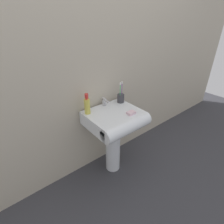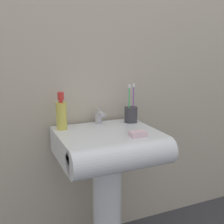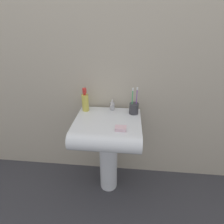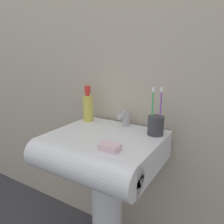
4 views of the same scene
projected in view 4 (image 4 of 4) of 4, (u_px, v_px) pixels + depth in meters
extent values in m
cube|color=#B7AD99|center=(132.00, 27.00, 1.08)|extent=(5.00, 0.05, 2.40)
cylinder|color=white|center=(107.00, 212.00, 1.11)|extent=(0.15, 0.15, 0.58)
cube|color=white|center=(106.00, 147.00, 1.02)|extent=(0.50, 0.40, 0.13)
cylinder|color=white|center=(79.00, 165.00, 0.85)|extent=(0.50, 0.13, 0.13)
cylinder|color=#B7B7BC|center=(126.00, 120.00, 1.12)|extent=(0.04, 0.04, 0.06)
cylinder|color=#B7B7BC|center=(122.00, 115.00, 1.08)|extent=(0.02, 0.08, 0.02)
cube|color=#B7B7BC|center=(126.00, 111.00, 1.10)|extent=(0.01, 0.06, 0.01)
cylinder|color=#38383D|center=(156.00, 126.00, 0.99)|extent=(0.07, 0.07, 0.09)
cylinder|color=#3FB266|center=(152.00, 112.00, 0.97)|extent=(0.01, 0.01, 0.18)
cube|color=white|center=(153.00, 90.00, 0.94)|extent=(0.01, 0.01, 0.02)
cylinder|color=purple|center=(160.00, 112.00, 0.96)|extent=(0.01, 0.01, 0.18)
cube|color=white|center=(162.00, 90.00, 0.94)|extent=(0.01, 0.01, 0.02)
cylinder|color=gold|center=(88.00, 108.00, 1.19)|extent=(0.05, 0.05, 0.14)
cylinder|color=red|center=(88.00, 94.00, 1.16)|extent=(0.02, 0.02, 0.01)
cylinder|color=red|center=(87.00, 89.00, 1.16)|extent=(0.03, 0.03, 0.04)
cube|color=silver|center=(110.00, 147.00, 0.83)|extent=(0.08, 0.05, 0.02)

